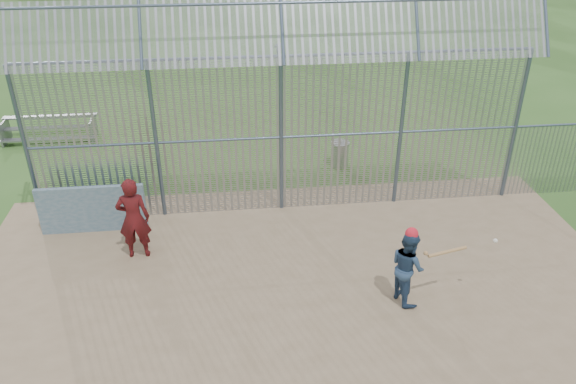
{
  "coord_description": "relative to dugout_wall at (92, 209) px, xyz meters",
  "views": [
    {
      "loc": [
        -1.24,
        -9.05,
        7.46
      ],
      "look_at": [
        0.0,
        2.0,
        1.3
      ],
      "focal_mm": 35.0,
      "sensor_mm": 36.0,
      "label": 1
    }
  ],
  "objects": [
    {
      "name": "dugout_wall",
      "position": [
        0.0,
        0.0,
        0.0
      ],
      "size": [
        2.5,
        0.12,
        1.2
      ],
      "primitive_type": "cube",
      "color": "#38566B",
      "rests_on": "dirt_infield"
    },
    {
      "name": "batting_gear",
      "position": [
        6.89,
        -3.34,
        0.88
      ],
      "size": [
        1.81,
        0.41,
        0.54
      ],
      "color": "red",
      "rests_on": "ground"
    },
    {
      "name": "dirt_infield",
      "position": [
        4.6,
        -3.4,
        -0.61
      ],
      "size": [
        14.0,
        10.0,
        0.02
      ],
      "primitive_type": "cube",
      "color": "#756047",
      "rests_on": "ground"
    },
    {
      "name": "ground",
      "position": [
        4.6,
        -2.9,
        -0.62
      ],
      "size": [
        120.0,
        120.0,
        0.0
      ],
      "primitive_type": "plane",
      "color": "#2D511E",
      "rests_on": "ground"
    },
    {
      "name": "trash_can",
      "position": [
        6.58,
        2.93,
        -0.24
      ],
      "size": [
        0.56,
        0.56,
        0.82
      ],
      "color": "gray",
      "rests_on": "ground"
    },
    {
      "name": "backstop_fence",
      "position": [
        6.41,
        0.53,
        1.74
      ],
      "size": [
        20.09,
        0.81,
        5.3
      ],
      "color": "#47566B",
      "rests_on": "ground"
    },
    {
      "name": "bleacher",
      "position": [
        -2.49,
        5.81,
        -0.21
      ],
      "size": [
        3.0,
        0.95,
        0.72
      ],
      "color": "gray",
      "rests_on": "ground"
    },
    {
      "name": "onlooker",
      "position": [
        1.16,
        -1.15,
        0.37
      ],
      "size": [
        0.72,
        0.48,
        1.95
      ],
      "primitive_type": "imported",
      "rotation": [
        0.0,
        0.0,
        3.16
      ],
      "color": "maroon",
      "rests_on": "dirt_infield"
    },
    {
      "name": "batter",
      "position": [
        6.71,
        -3.31,
        0.19
      ],
      "size": [
        0.78,
        0.9,
        1.58
      ],
      "primitive_type": "imported",
      "rotation": [
        0.0,
        0.0,
        1.83
      ],
      "color": "navy",
      "rests_on": "dirt_infield"
    },
    {
      "name": "bg_kid_seated",
      "position": [
        5.91,
        14.56,
        -0.13
      ],
      "size": [
        0.58,
        0.27,
        0.98
      ],
      "primitive_type": "imported",
      "rotation": [
        0.0,
        0.0,
        3.2
      ],
      "color": "slate",
      "rests_on": "ground"
    }
  ]
}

